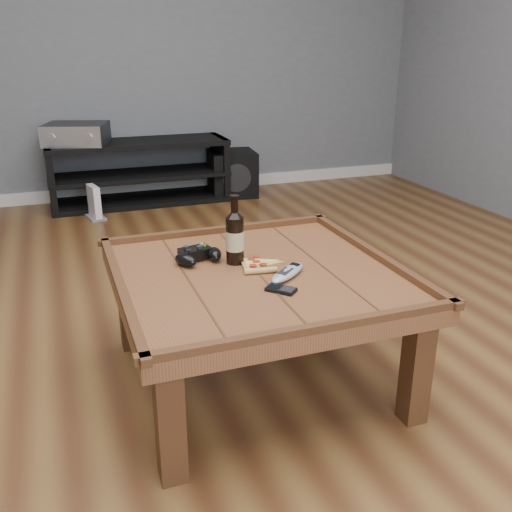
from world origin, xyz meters
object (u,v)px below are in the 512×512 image
object	(u,v)px
smartphone	(281,289)
game_controller	(198,255)
media_console	(140,173)
pizza_slice	(257,265)
beer_bottle	(235,236)
subwoofer	(232,173)
remote_control	(287,273)
coffee_table	(257,287)
av_receiver	(76,134)
game_console	(94,204)

from	to	relation	value
smartphone	game_controller	bearing A→B (deg)	75.18
media_console	game_controller	world-z (taller)	game_controller
pizza_slice	smartphone	xyz separation A→B (m)	(0.00, -0.23, -0.00)
beer_bottle	smartphone	bearing A→B (deg)	-77.95
subwoofer	beer_bottle	bearing A→B (deg)	-101.44
subwoofer	remote_control	bearing A→B (deg)	-97.79
coffee_table	av_receiver	size ratio (longest dim) A/B	1.93
media_console	av_receiver	size ratio (longest dim) A/B	2.62
subwoofer	game_console	bearing A→B (deg)	-158.89
av_receiver	subwoofer	world-z (taller)	av_receiver
subwoofer	pizza_slice	bearing A→B (deg)	-99.78
media_console	subwoofer	distance (m)	0.78
av_receiver	subwoofer	size ratio (longest dim) A/B	1.31
beer_bottle	pizza_slice	xyz separation A→B (m)	(0.06, -0.07, -0.10)
beer_bottle	game_console	distance (m)	2.37
media_console	remote_control	xyz separation A→B (m)	(0.09, -2.83, 0.22)
game_console	av_receiver	bearing A→B (deg)	88.06
smartphone	subwoofer	world-z (taller)	smartphone
coffee_table	subwoofer	size ratio (longest dim) A/B	2.52
game_controller	pizza_slice	distance (m)	0.23
pizza_slice	remote_control	xyz separation A→B (m)	(0.07, -0.13, 0.01)
pizza_slice	remote_control	distance (m)	0.14
smartphone	game_console	xyz separation A→B (m)	(-0.41, 2.60, -0.34)
game_controller	av_receiver	distance (m)	2.59
coffee_table	game_controller	size ratio (longest dim) A/B	5.09
media_console	beer_bottle	bearing A→B (deg)	-90.97
media_console	pizza_slice	bearing A→B (deg)	-89.60
game_controller	remote_control	xyz separation A→B (m)	(0.26, -0.25, -0.01)
pizza_slice	subwoofer	distance (m)	2.80
pizza_slice	smartphone	world-z (taller)	pizza_slice
av_receiver	game_console	bearing A→B (deg)	-61.97
media_console	smartphone	bearing A→B (deg)	-89.62
game_controller	coffee_table	bearing A→B (deg)	-57.78
coffee_table	pizza_slice	xyz separation A→B (m)	(0.02, 0.05, 0.07)
beer_bottle	smartphone	size ratio (longest dim) A/B	2.41
coffee_table	smartphone	distance (m)	0.20
remote_control	beer_bottle	bearing A→B (deg)	175.22
game_console	game_controller	bearing A→B (deg)	-96.54
game_controller	av_receiver	size ratio (longest dim) A/B	0.38
smartphone	game_console	size ratio (longest dim) A/B	0.44
av_receiver	subwoofer	distance (m)	1.29
media_console	beer_bottle	size ratio (longest dim) A/B	5.35
coffee_table	game_controller	world-z (taller)	game_controller
av_receiver	media_console	bearing A→B (deg)	18.52
coffee_table	beer_bottle	bearing A→B (deg)	111.32
media_console	subwoofer	xyz separation A→B (m)	(0.77, -0.02, -0.06)
pizza_slice	game_controller	bearing A→B (deg)	155.91
coffee_table	remote_control	distance (m)	0.14
pizza_slice	beer_bottle	bearing A→B (deg)	143.13
beer_bottle	subwoofer	distance (m)	2.77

